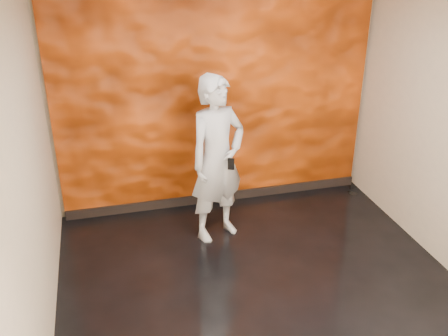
% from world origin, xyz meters
% --- Properties ---
extents(room, '(4.02, 4.02, 2.81)m').
position_xyz_m(room, '(0.00, 0.00, 1.40)').
color(room, black).
rests_on(room, ground).
extents(feature_wall, '(3.90, 0.06, 2.75)m').
position_xyz_m(feature_wall, '(0.00, 1.96, 1.38)').
color(feature_wall, '#E9540E').
rests_on(feature_wall, ground).
extents(baseboard, '(3.90, 0.04, 0.12)m').
position_xyz_m(baseboard, '(0.00, 1.92, 0.06)').
color(baseboard, black).
rests_on(baseboard, ground).
extents(man, '(0.82, 0.69, 1.92)m').
position_xyz_m(man, '(-0.19, 1.15, 0.96)').
color(man, '#9BA1AB').
rests_on(man, ground).
extents(phone, '(0.07, 0.04, 0.13)m').
position_xyz_m(phone, '(-0.10, 0.91, 1.00)').
color(phone, black).
rests_on(phone, man).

